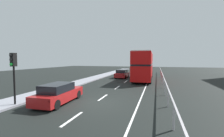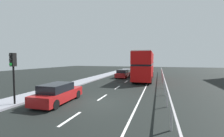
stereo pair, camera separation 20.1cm
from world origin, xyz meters
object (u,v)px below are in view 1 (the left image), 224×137
object	(u,v)px
hatchback_car_near	(59,94)
sedan_car_ahead	(122,74)
double_decker_bus_red	(144,65)
traffic_signal_pole	(13,66)

from	to	relation	value
hatchback_car_near	sedan_car_ahead	world-z (taller)	sedan_car_ahead
double_decker_bus_red	sedan_car_ahead	world-z (taller)	double_decker_bus_red
traffic_signal_pole	sedan_car_ahead	size ratio (longest dim) A/B	0.80
hatchback_car_near	sedan_car_ahead	bearing A→B (deg)	84.00
traffic_signal_pole	double_decker_bus_red	bearing A→B (deg)	66.37
hatchback_car_near	double_decker_bus_red	bearing A→B (deg)	69.38
hatchback_car_near	sedan_car_ahead	distance (m)	16.51
double_decker_bus_red	sedan_car_ahead	distance (m)	4.50
double_decker_bus_red	traffic_signal_pole	world-z (taller)	double_decker_bus_red
hatchback_car_near	traffic_signal_pole	xyz separation A→B (m)	(-2.31, -1.58, 2.06)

